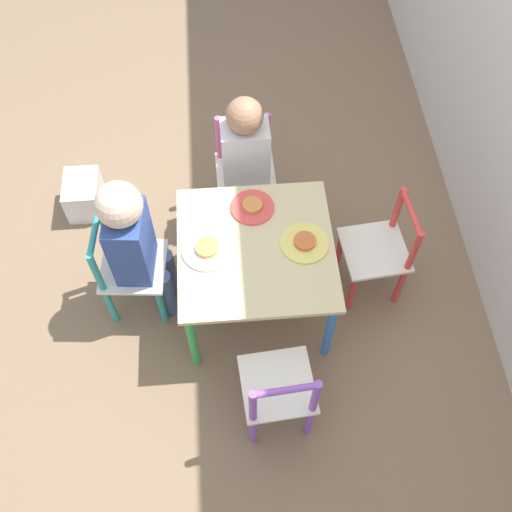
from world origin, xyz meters
The scene contains 12 objects.
ground_plane centered at (0.00, 0.00, 0.00)m, with size 6.00×6.00×0.00m, color #7F664C.
kids_table centered at (0.00, 0.00, 0.37)m, with size 0.60×0.60×0.43m.
chair_teal centered at (-0.05, -0.52, 0.26)m, with size 0.28×0.28×0.52m.
chair_pink centered at (-0.52, -0.01, 0.26)m, with size 0.26×0.26×0.52m.
chair_red centered at (-0.05, 0.52, 0.26)m, with size 0.28×0.28×0.52m.
chair_purple centered at (0.52, 0.04, 0.26)m, with size 0.28×0.28×0.52m.
child_front centered at (-0.04, -0.46, 0.47)m, with size 0.21×0.22×0.77m.
child_left centered at (-0.46, -0.01, 0.43)m, with size 0.21×0.20×0.72m.
plate_front centered at (0.00, -0.19, 0.44)m, with size 0.20×0.20×0.03m.
plate_left centered at (-0.19, 0.00, 0.44)m, with size 0.17×0.17×0.03m.
plate_back centered at (0.00, 0.19, 0.44)m, with size 0.19×0.19×0.03m.
storage_bin centered at (-0.58, -0.78, 0.09)m, with size 0.21×0.16×0.18m.
Camera 1 is at (1.24, -0.10, 2.35)m, focal length 42.00 mm.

